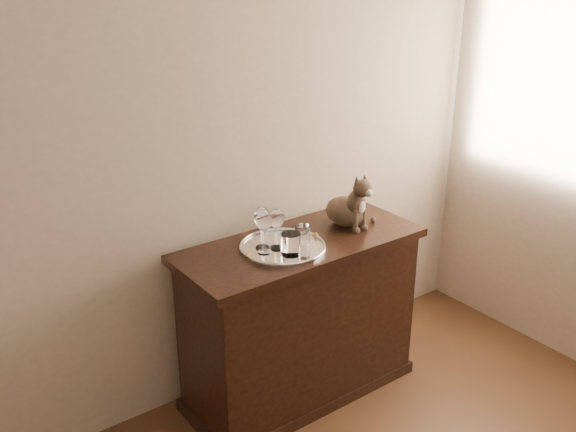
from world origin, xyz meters
The scene contains 9 objects.
wall_back centered at (0.00, 2.25, 1.35)m, with size 4.00×0.10×2.70m, color tan.
sideboard centered at (0.60, 1.94, 0.42)m, with size 1.20×0.50×0.85m, color black, non-canonical shape.
tray centered at (0.49, 1.92, 0.85)m, with size 0.40×0.40×0.01m, color white.
wine_glass_a centered at (0.40, 1.97, 0.96)m, with size 0.08×0.08×0.20m, color white, non-canonical shape.
wine_glass_c centered at (0.39, 1.93, 0.96)m, with size 0.08×0.08×0.20m, color silver, non-canonical shape.
wine_glass_d centered at (0.45, 1.93, 0.96)m, with size 0.07×0.07×0.20m, color white, non-canonical shape.
tumbler_b centered at (0.47, 1.84, 0.91)m, with size 0.09×0.09×0.10m, color silver.
tumbler_c centered at (0.59, 1.92, 0.90)m, with size 0.07×0.07×0.08m, color white.
cat centered at (0.90, 1.97, 0.99)m, with size 0.28×0.26×0.29m, color #4A372C, non-canonical shape.
Camera 1 is at (-1.08, -0.24, 2.10)m, focal length 40.00 mm.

